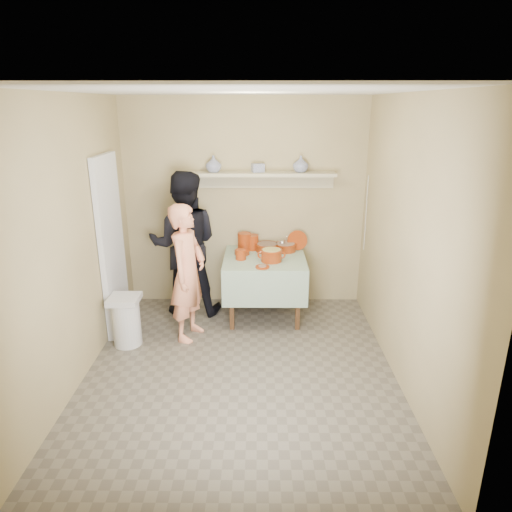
{
  "coord_description": "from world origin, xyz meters",
  "views": [
    {
      "loc": [
        0.18,
        -3.89,
        2.51
      ],
      "look_at": [
        0.15,
        0.75,
        0.95
      ],
      "focal_mm": 32.0,
      "sensor_mm": 36.0,
      "label": 1
    }
  ],
  "objects_px": {
    "person_cook": "(188,273)",
    "trash_bin": "(126,320)",
    "cazuela_rice": "(271,254)",
    "person_helper": "(185,244)",
    "serving_table": "(265,266)"
  },
  "relations": [
    {
      "from": "person_helper",
      "to": "serving_table",
      "type": "bearing_deg",
      "value": 171.73
    },
    {
      "from": "person_helper",
      "to": "serving_table",
      "type": "distance_m",
      "value": 1.0
    },
    {
      "from": "person_helper",
      "to": "cazuela_rice",
      "type": "bearing_deg",
      "value": 163.92
    },
    {
      "from": "serving_table",
      "to": "trash_bin",
      "type": "xyz_separation_m",
      "value": [
        -1.5,
        -0.74,
        -0.36
      ]
    },
    {
      "from": "person_helper",
      "to": "serving_table",
      "type": "relative_size",
      "value": 1.82
    },
    {
      "from": "person_cook",
      "to": "cazuela_rice",
      "type": "height_order",
      "value": "person_cook"
    },
    {
      "from": "person_cook",
      "to": "trash_bin",
      "type": "bearing_deg",
      "value": 122.69
    },
    {
      "from": "person_helper",
      "to": "cazuela_rice",
      "type": "xyz_separation_m",
      "value": [
        1.05,
        -0.25,
        -0.04
      ]
    },
    {
      "from": "person_cook",
      "to": "person_helper",
      "type": "height_order",
      "value": "person_helper"
    },
    {
      "from": "person_cook",
      "to": "serving_table",
      "type": "relative_size",
      "value": 1.57
    },
    {
      "from": "person_cook",
      "to": "person_helper",
      "type": "bearing_deg",
      "value": 28.02
    },
    {
      "from": "person_cook",
      "to": "person_helper",
      "type": "relative_size",
      "value": 0.86
    },
    {
      "from": "person_cook",
      "to": "serving_table",
      "type": "bearing_deg",
      "value": -40.23
    },
    {
      "from": "cazuela_rice",
      "to": "person_helper",
      "type": "bearing_deg",
      "value": 166.55
    },
    {
      "from": "serving_table",
      "to": "cazuela_rice",
      "type": "xyz_separation_m",
      "value": [
        0.08,
        -0.15,
        0.2
      ]
    }
  ]
}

